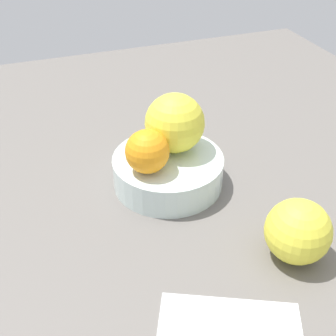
{
  "coord_description": "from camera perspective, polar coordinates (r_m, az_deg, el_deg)",
  "views": [
    {
      "loc": [
        -17.73,
        -49.05,
        40.23
      ],
      "look_at": [
        0.0,
        0.0,
        2.71
      ],
      "focal_mm": 47.34,
      "sensor_mm": 36.0,
      "label": 1
    }
  ],
  "objects": [
    {
      "name": "orange_in_bowl_1",
      "position": [
        0.59,
        -2.69,
        2.14
      ],
      "size": [
        6.03,
        6.03,
        6.03
      ],
      "primitive_type": "sphere",
      "color": "orange",
      "rests_on": "fruit_bowl"
    },
    {
      "name": "orange_in_bowl_0",
      "position": [
        0.63,
        0.87,
        5.8
      ],
      "size": [
        8.58,
        8.58,
        8.58
      ],
      "primitive_type": "sphere",
      "color": "yellow",
      "rests_on": "fruit_bowl"
    },
    {
      "name": "orange_loose_0",
      "position": [
        0.55,
        16.38,
        -7.82
      ],
      "size": [
        7.88,
        7.88,
        7.88
      ],
      "primitive_type": "sphere",
      "color": "yellow",
      "rests_on": "ground_plane"
    },
    {
      "name": "ground_plane",
      "position": [
        0.66,
        0.0,
        -2.6
      ],
      "size": [
        110.0,
        110.0,
        2.0
      ],
      "primitive_type": "cube",
      "color": "#66605B"
    },
    {
      "name": "fruit_bowl",
      "position": [
        0.65,
        0.0,
        -0.41
      ],
      "size": [
        16.02,
        16.02,
        4.52
      ],
      "color": "silver",
      "rests_on": "ground_plane"
    }
  ]
}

